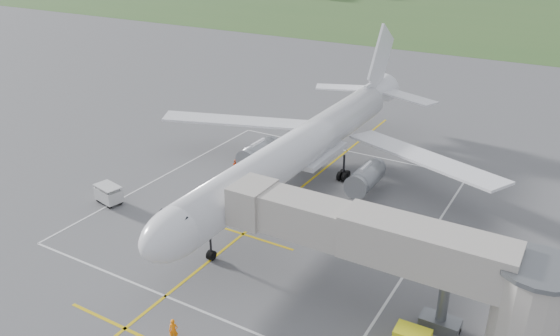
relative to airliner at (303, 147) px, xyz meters
The scene contains 8 objects.
ground 4.46m from the airliner, 90.00° to the right, with size 700.00×700.00×0.00m, color #4F4F51.
grass_strip 129.32m from the airliner, 90.00° to the left, with size 700.00×120.00×0.02m, color #365A27.
apron_markings 7.90m from the airliner, 90.00° to the right, with size 28.20×60.00×0.01m.
airliner is the anchor object (origin of this frame).
jet_bridge 21.22m from the airliner, 42.19° to the right, with size 23.40×5.00×7.20m.
baggage_cart 19.25m from the airliner, 138.93° to the right, with size 2.92×2.10×1.84m.
ramp_worker_nose 24.49m from the airliner, 81.48° to the right, with size 0.59×0.39×1.62m, color orange.
ramp_worker_wing 8.54m from the airliner, behind, with size 0.78×0.60×1.60m, color #FF4608.
Camera 1 is at (23.37, -43.47, 24.49)m, focal length 35.00 mm.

